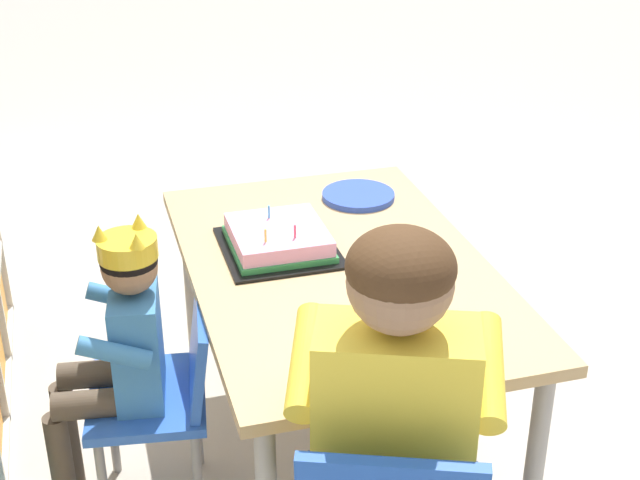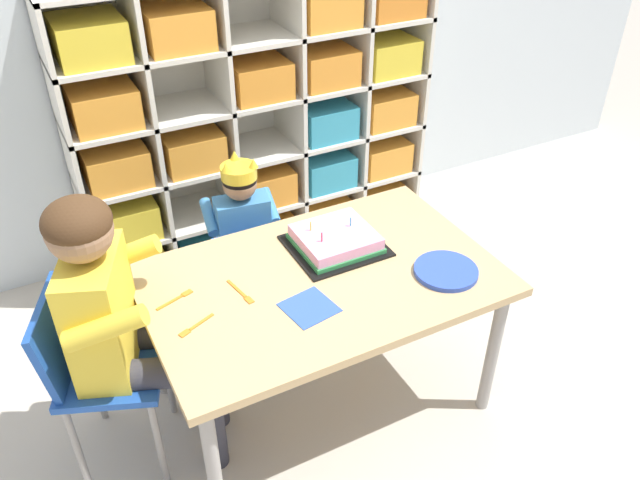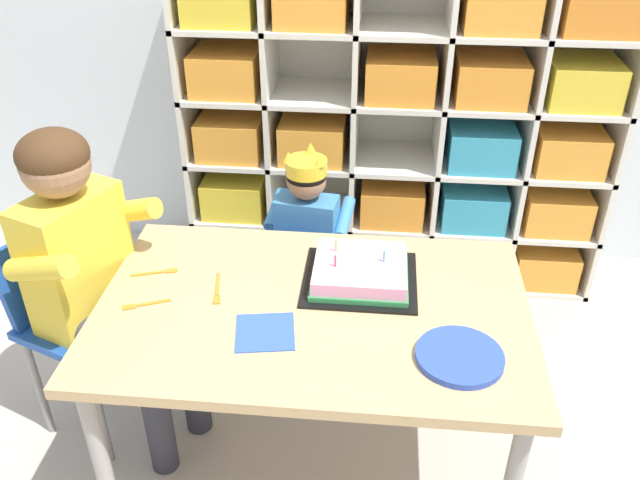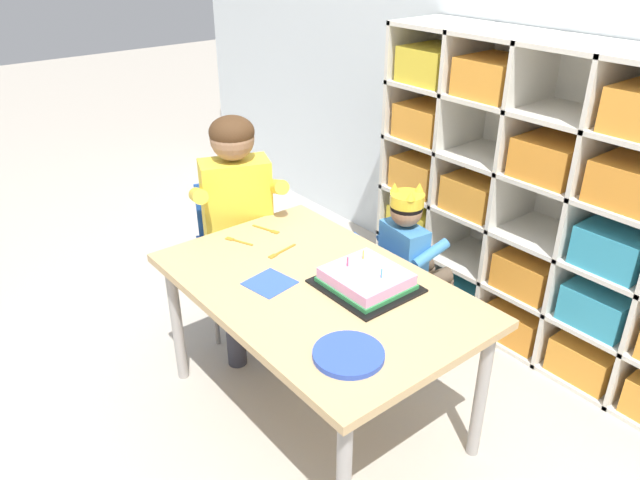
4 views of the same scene
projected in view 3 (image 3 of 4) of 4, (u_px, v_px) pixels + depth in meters
name	position (u px, v px, depth m)	size (l,w,h in m)	color
ground	(314.00, 453.00, 2.13)	(16.00, 16.00, 0.00)	#BCB2A3
storage_cubby_shelf	(401.00, 138.00, 2.68)	(1.70, 0.35, 1.36)	silver
activity_table	(313.00, 322.00, 1.84)	(1.18, 0.76, 0.60)	tan
classroom_chair_blue	(304.00, 276.00, 2.35)	(0.37, 0.35, 0.59)	blue
child_with_crown	(310.00, 226.00, 2.35)	(0.32, 0.32, 0.82)	#3D7FBC
classroom_chair_adult_side	(77.00, 309.00, 2.07)	(0.44, 0.45, 0.69)	#1E4CA8
adult_helper_seated	(92.00, 262.00, 1.91)	(0.49, 0.47, 1.04)	yellow
birthday_cake_on_tray	(360.00, 273.00, 1.89)	(0.33, 0.30, 0.10)	black
paper_plate_stack	(460.00, 356.00, 1.62)	(0.22, 0.22, 0.02)	blue
paper_napkin_square	(265.00, 332.00, 1.71)	(0.15, 0.15, 0.00)	#3356B7
fork_near_child_seat	(158.00, 272.00, 1.94)	(0.13, 0.06, 0.00)	orange
fork_beside_plate_stack	(217.00, 290.00, 1.86)	(0.04, 0.15, 0.00)	orange
fork_scattered_mid_table	(143.00, 305.00, 1.81)	(0.13, 0.06, 0.00)	orange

